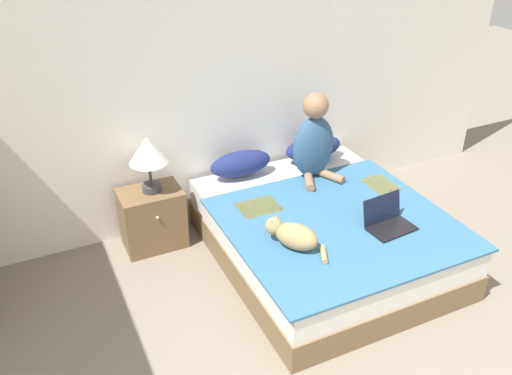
{
  "coord_description": "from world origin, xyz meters",
  "views": [
    {
      "loc": [
        -1.56,
        -0.36,
        2.76
      ],
      "look_at": [
        -0.12,
        2.68,
        0.82
      ],
      "focal_mm": 38.0,
      "sensor_mm": 36.0,
      "label": 1
    }
  ],
  "objects_px": {
    "pillow_near": "(241,164)",
    "person_sitting": "(314,141)",
    "table_lamp": "(148,153)",
    "pillow_far": "(313,148)",
    "cat_tabby": "(293,235)",
    "bed": "(324,235)",
    "laptop_open": "(388,221)",
    "nightstand": "(153,218)"
  },
  "relations": [
    {
      "from": "pillow_near",
      "to": "person_sitting",
      "type": "relative_size",
      "value": 0.74
    },
    {
      "from": "table_lamp",
      "to": "person_sitting",
      "type": "bearing_deg",
      "value": -10.04
    },
    {
      "from": "pillow_far",
      "to": "cat_tabby",
      "type": "distance_m",
      "value": 1.4
    },
    {
      "from": "table_lamp",
      "to": "bed",
      "type": "bearing_deg",
      "value": -33.84
    },
    {
      "from": "pillow_far",
      "to": "laptop_open",
      "type": "relative_size",
      "value": 1.52
    },
    {
      "from": "table_lamp",
      "to": "nightstand",
      "type": "bearing_deg",
      "value": 179.9
    },
    {
      "from": "cat_tabby",
      "to": "laptop_open",
      "type": "relative_size",
      "value": 1.31
    },
    {
      "from": "bed",
      "to": "table_lamp",
      "type": "xyz_separation_m",
      "value": [
        -1.18,
        0.79,
        0.64
      ]
    },
    {
      "from": "laptop_open",
      "to": "pillow_near",
      "type": "bearing_deg",
      "value": 113.44
    },
    {
      "from": "laptop_open",
      "to": "bed",
      "type": "bearing_deg",
      "value": 121.82
    },
    {
      "from": "person_sitting",
      "to": "table_lamp",
      "type": "relative_size",
      "value": 1.58
    },
    {
      "from": "bed",
      "to": "laptop_open",
      "type": "distance_m",
      "value": 0.57
    },
    {
      "from": "bed",
      "to": "nightstand",
      "type": "bearing_deg",
      "value": 146.64
    },
    {
      "from": "person_sitting",
      "to": "cat_tabby",
      "type": "relative_size",
      "value": 1.57
    },
    {
      "from": "pillow_near",
      "to": "pillow_far",
      "type": "xyz_separation_m",
      "value": [
        0.73,
        0.0,
        0.0
      ]
    },
    {
      "from": "bed",
      "to": "nightstand",
      "type": "height_order",
      "value": "nightstand"
    },
    {
      "from": "pillow_near",
      "to": "person_sitting",
      "type": "height_order",
      "value": "person_sitting"
    },
    {
      "from": "bed",
      "to": "person_sitting",
      "type": "relative_size",
      "value": 2.56
    },
    {
      "from": "bed",
      "to": "cat_tabby",
      "type": "height_order",
      "value": "cat_tabby"
    },
    {
      "from": "cat_tabby",
      "to": "nightstand",
      "type": "height_order",
      "value": "cat_tabby"
    },
    {
      "from": "cat_tabby",
      "to": "table_lamp",
      "type": "bearing_deg",
      "value": -0.92
    },
    {
      "from": "laptop_open",
      "to": "table_lamp",
      "type": "height_order",
      "value": "table_lamp"
    },
    {
      "from": "laptop_open",
      "to": "table_lamp",
      "type": "relative_size",
      "value": 0.77
    },
    {
      "from": "laptop_open",
      "to": "table_lamp",
      "type": "xyz_separation_m",
      "value": [
        -1.47,
        1.18,
        0.35
      ]
    },
    {
      "from": "pillow_far",
      "to": "laptop_open",
      "type": "height_order",
      "value": "laptop_open"
    },
    {
      "from": "person_sitting",
      "to": "laptop_open",
      "type": "xyz_separation_m",
      "value": [
        0.1,
        -0.94,
        -0.28
      ]
    },
    {
      "from": "pillow_near",
      "to": "nightstand",
      "type": "bearing_deg",
      "value": -177.49
    },
    {
      "from": "pillow_near",
      "to": "laptop_open",
      "type": "relative_size",
      "value": 1.52
    },
    {
      "from": "pillow_far",
      "to": "person_sitting",
      "type": "distance_m",
      "value": 0.4
    },
    {
      "from": "nightstand",
      "to": "table_lamp",
      "type": "relative_size",
      "value": 1.09
    },
    {
      "from": "bed",
      "to": "table_lamp",
      "type": "bearing_deg",
      "value": 146.16
    },
    {
      "from": "cat_tabby",
      "to": "bed",
      "type": "bearing_deg",
      "value": -90.81
    },
    {
      "from": "person_sitting",
      "to": "pillow_near",
      "type": "bearing_deg",
      "value": 153.55
    },
    {
      "from": "person_sitting",
      "to": "table_lamp",
      "type": "xyz_separation_m",
      "value": [
        -1.37,
        0.24,
        0.07
      ]
    },
    {
      "from": "bed",
      "to": "cat_tabby",
      "type": "relative_size",
      "value": 4.02
    },
    {
      "from": "pillow_far",
      "to": "laptop_open",
      "type": "xyz_separation_m",
      "value": [
        -0.07,
        -1.22,
        -0.06
      ]
    },
    {
      "from": "person_sitting",
      "to": "cat_tabby",
      "type": "bearing_deg",
      "value": -127.8
    },
    {
      "from": "pillow_near",
      "to": "person_sitting",
      "type": "xyz_separation_m",
      "value": [
        0.56,
        -0.28,
        0.22
      ]
    },
    {
      "from": "bed",
      "to": "pillow_near",
      "type": "xyz_separation_m",
      "value": [
        -0.37,
        0.83,
        0.35
      ]
    },
    {
      "from": "nightstand",
      "to": "cat_tabby",
      "type": "bearing_deg",
      "value": -56.14
    },
    {
      "from": "pillow_far",
      "to": "cat_tabby",
      "type": "xyz_separation_m",
      "value": [
        -0.83,
        -1.13,
        -0.01
      ]
    },
    {
      "from": "cat_tabby",
      "to": "laptop_open",
      "type": "height_order",
      "value": "laptop_open"
    }
  ]
}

